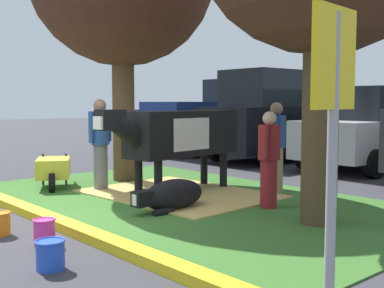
# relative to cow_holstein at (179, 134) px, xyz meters

# --- Properties ---
(ground_plane) EXTENTS (80.00, 80.00, 0.00)m
(ground_plane) POSITION_rel_cow_holstein_xyz_m (0.23, -2.06, -1.08)
(ground_plane) COLOR #38383D
(grass_island) EXTENTS (7.90, 4.69, 0.02)m
(grass_island) POSITION_rel_cow_holstein_xyz_m (0.54, -0.24, -1.07)
(grass_island) COLOR #386B28
(grass_island) RESTS_ON ground
(curb_yellow) EXTENTS (9.10, 0.24, 0.12)m
(curb_yellow) POSITION_rel_cow_holstein_xyz_m (0.54, -2.74, -1.02)
(curb_yellow) COLOR yellow
(curb_yellow) RESTS_ON ground
(hay_bedding) EXTENTS (3.34, 2.58, 0.04)m
(hay_bedding) POSITION_rel_cow_holstein_xyz_m (0.12, -0.09, -1.06)
(hay_bedding) COLOR tan
(hay_bedding) RESTS_ON ground
(cow_holstein) EXTENTS (0.95, 3.13, 1.54)m
(cow_holstein) POSITION_rel_cow_holstein_xyz_m (0.00, 0.00, 0.00)
(cow_holstein) COLOR black
(cow_holstein) RESTS_ON ground
(calf_lying) EXTENTS (0.51, 1.31, 0.48)m
(calf_lying) POSITION_rel_cow_holstein_xyz_m (1.00, -0.97, -0.85)
(calf_lying) COLOR black
(calf_lying) RESTS_ON ground
(person_handler) EXTENTS (0.34, 0.52, 1.71)m
(person_handler) POSITION_rel_cow_holstein_xyz_m (-1.20, -0.90, -0.16)
(person_handler) COLOR slate
(person_handler) RESTS_ON ground
(person_visitor_near) EXTENTS (0.34, 0.48, 1.51)m
(person_visitor_near) POSITION_rel_cow_holstein_xyz_m (1.88, 0.23, -0.28)
(person_visitor_near) COLOR maroon
(person_visitor_near) RESTS_ON ground
(person_visitor_far) EXTENTS (0.34, 0.46, 1.65)m
(person_visitor_far) POSITION_rel_cow_holstein_xyz_m (1.16, 1.29, -0.20)
(person_visitor_far) COLOR #9E7F5B
(person_visitor_far) RESTS_ON ground
(wheelbarrow) EXTENTS (1.53, 1.14, 0.63)m
(wheelbarrow) POSITION_rel_cow_holstein_xyz_m (-2.01, -1.45, -0.70)
(wheelbarrow) COLOR gold
(wheelbarrow) RESTS_ON ground
(parking_sign) EXTENTS (0.09, 0.44, 2.17)m
(parking_sign) POSITION_rel_cow_holstein_xyz_m (5.26, -3.29, 0.45)
(parking_sign) COLOR #99999E
(parking_sign) RESTS_ON ground
(bucket_pink) EXTENTS (0.27, 0.27, 0.31)m
(bucket_pink) POSITION_rel_cow_holstein_xyz_m (1.46, -3.25, -0.92)
(bucket_pink) COLOR #EA3893
(bucket_pink) RESTS_ON ground
(bucket_blue) EXTENTS (0.30, 0.30, 0.30)m
(bucket_blue) POSITION_rel_cow_holstein_xyz_m (2.28, -3.57, -0.93)
(bucket_blue) COLOR blue
(bucket_blue) RESTS_ON ground
(pickup_truck_black) EXTENTS (2.32, 5.45, 2.42)m
(pickup_truck_black) POSITION_rel_cow_holstein_xyz_m (-4.94, 6.00, 0.03)
(pickup_truck_black) COLOR navy
(pickup_truck_black) RESTS_ON ground
(suv_black) EXTENTS (2.21, 4.65, 2.52)m
(suv_black) POSITION_rel_cow_holstein_xyz_m (-2.15, 5.48, 0.19)
(suv_black) COLOR black
(suv_black) RESTS_ON ground
(sedan_silver) EXTENTS (2.10, 4.44, 2.02)m
(sedan_silver) POSITION_rel_cow_holstein_xyz_m (0.55, 5.78, -0.10)
(sedan_silver) COLOR silver
(sedan_silver) RESTS_ON ground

